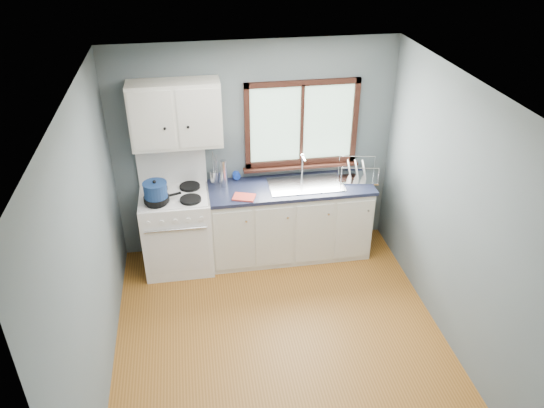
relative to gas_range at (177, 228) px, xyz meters
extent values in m
cube|color=#935B20|center=(0.95, -1.47, -0.50)|extent=(3.20, 3.60, 0.02)
cube|color=white|center=(0.95, -1.47, 2.02)|extent=(3.20, 3.60, 0.02)
cube|color=slate|center=(0.95, 0.34, 0.76)|extent=(3.20, 0.02, 2.50)
cube|color=slate|center=(-0.66, -1.47, 0.76)|extent=(0.02, 3.60, 2.50)
cube|color=slate|center=(2.56, -1.47, 0.76)|extent=(0.02, 3.60, 2.50)
cube|color=white|center=(0.00, -0.01, -0.03)|extent=(0.76, 0.65, 0.92)
cube|color=white|center=(0.00, 0.30, 0.65)|extent=(0.76, 0.05, 0.44)
cube|color=silver|center=(0.00, -0.01, 0.43)|extent=(0.72, 0.59, 0.01)
cylinder|color=black|center=(-0.18, -0.16, 0.45)|extent=(0.23, 0.23, 0.03)
cylinder|color=black|center=(0.18, -0.16, 0.45)|extent=(0.23, 0.23, 0.03)
cylinder|color=black|center=(-0.18, 0.14, 0.45)|extent=(0.23, 0.23, 0.03)
cylinder|color=black|center=(0.18, 0.14, 0.45)|extent=(0.23, 0.23, 0.03)
cylinder|color=silver|center=(0.00, -0.35, 0.21)|extent=(0.66, 0.02, 0.02)
cube|color=silver|center=(0.00, -0.33, -0.09)|extent=(0.66, 0.01, 0.55)
cube|color=silver|center=(1.31, 0.02, -0.05)|extent=(1.85, 0.60, 0.88)
cube|color=black|center=(1.31, 0.04, -0.45)|extent=(1.85, 0.54, 0.08)
cube|color=black|center=(1.31, 0.02, 0.41)|extent=(1.89, 0.64, 0.04)
cube|color=silver|center=(1.49, 0.02, 0.43)|extent=(0.84, 0.46, 0.01)
cube|color=silver|center=(1.29, 0.02, 0.36)|extent=(0.36, 0.40, 0.14)
cube|color=silver|center=(1.69, 0.02, 0.36)|extent=(0.36, 0.40, 0.14)
cylinder|color=silver|center=(1.49, 0.22, 0.57)|extent=(0.02, 0.02, 0.28)
cylinder|color=silver|center=(1.49, 0.15, 0.70)|extent=(0.02, 0.16, 0.02)
sphere|color=silver|center=(1.49, 0.22, 0.71)|extent=(0.04, 0.04, 0.04)
cube|color=#9EC6A8|center=(1.49, 0.32, 1.06)|extent=(1.22, 0.01, 0.92)
cube|color=#331710|center=(1.49, 0.30, 1.53)|extent=(1.30, 0.05, 0.06)
cube|color=#331710|center=(1.49, 0.30, 0.59)|extent=(1.30, 0.05, 0.06)
cube|color=#331710|center=(0.87, 0.30, 1.06)|extent=(0.06, 0.05, 1.00)
cube|color=#331710|center=(2.10, 0.30, 1.06)|extent=(0.06, 0.05, 1.00)
cube|color=#331710|center=(1.49, 0.30, 1.06)|extent=(0.03, 0.05, 0.92)
cube|color=#331710|center=(1.49, 0.27, 0.54)|extent=(1.36, 0.10, 0.03)
cube|color=silver|center=(0.10, 0.16, 1.31)|extent=(0.95, 0.32, 0.70)
cube|color=silver|center=(-0.14, -0.01, 1.31)|extent=(0.44, 0.01, 0.62)
cube|color=silver|center=(0.34, -0.01, 1.31)|extent=(0.44, 0.01, 0.62)
sphere|color=black|center=(-0.02, -0.02, 1.23)|extent=(0.03, 0.03, 0.03)
sphere|color=black|center=(0.22, -0.02, 1.23)|extent=(0.03, 0.03, 0.03)
cylinder|color=black|center=(-0.18, -0.16, 0.49)|extent=(0.35, 0.35, 0.05)
cube|color=black|center=(0.01, -0.09, 0.49)|extent=(0.15, 0.08, 0.02)
cylinder|color=navy|center=(-0.18, -0.16, 0.57)|extent=(0.31, 0.31, 0.21)
cylinder|color=navy|center=(-0.18, -0.16, 0.68)|extent=(0.32, 0.32, 0.01)
sphere|color=black|center=(-0.18, -0.16, 0.70)|extent=(0.05, 0.05, 0.04)
cylinder|color=silver|center=(0.48, 0.23, 0.50)|extent=(0.14, 0.14, 0.16)
cylinder|color=silver|center=(0.50, 0.24, 0.67)|extent=(0.01, 0.01, 0.23)
cylinder|color=silver|center=(0.46, 0.24, 0.69)|extent=(0.01, 0.01, 0.27)
cylinder|color=silver|center=(0.48, 0.21, 0.66)|extent=(0.01, 0.01, 0.21)
cylinder|color=silver|center=(0.57, 0.12, 0.59)|extent=(0.10, 0.10, 0.32)
imported|color=#1335A7|center=(0.73, 0.24, 0.55)|extent=(0.10, 0.10, 0.24)
cube|color=#CB3D30|center=(0.76, -0.17, 0.43)|extent=(0.28, 0.24, 0.02)
cube|color=silver|center=(2.12, 0.07, 0.43)|extent=(0.50, 0.41, 0.02)
cylinder|color=silver|center=(1.88, -0.04, 0.53)|extent=(0.01, 0.01, 0.21)
cylinder|color=silver|center=(2.30, -0.12, 0.53)|extent=(0.01, 0.01, 0.21)
cylinder|color=silver|center=(1.94, 0.27, 0.53)|extent=(0.01, 0.01, 0.21)
cylinder|color=silver|center=(2.35, 0.19, 0.53)|extent=(0.01, 0.01, 0.21)
cylinder|color=silver|center=(2.09, -0.08, 0.64)|extent=(0.41, 0.09, 0.01)
cylinder|color=silver|center=(2.15, 0.23, 0.64)|extent=(0.41, 0.09, 0.01)
cylinder|color=white|center=(2.02, 0.09, 0.54)|extent=(0.10, 0.24, 0.23)
cylinder|color=white|center=(2.10, 0.08, 0.54)|extent=(0.10, 0.24, 0.23)
cylinder|color=white|center=(2.18, 0.06, 0.54)|extent=(0.10, 0.24, 0.23)
camera|label=1|loc=(0.24, -5.18, 3.28)|focal=35.00mm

